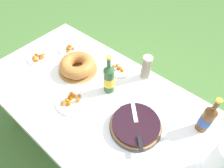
% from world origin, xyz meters
% --- Properties ---
extents(ground_plane, '(16.00, 16.00, 0.00)m').
position_xyz_m(ground_plane, '(0.00, 0.00, 0.00)').
color(ground_plane, '#4C7A38').
extents(garden_table, '(1.84, 0.95, 0.74)m').
position_xyz_m(garden_table, '(0.00, 0.00, 0.68)').
color(garden_table, brown).
rests_on(garden_table, ground_plane).
extents(tablecloth, '(1.85, 0.96, 0.10)m').
position_xyz_m(tablecloth, '(0.00, 0.00, 0.73)').
color(tablecloth, white).
rests_on(tablecloth, garden_table).
extents(berry_tart, '(0.33, 0.33, 0.06)m').
position_xyz_m(berry_tart, '(0.32, -0.01, 0.78)').
color(berry_tart, '#38383D').
rests_on(berry_tart, tablecloth).
extents(serving_knife, '(0.28, 0.28, 0.01)m').
position_xyz_m(serving_knife, '(0.34, -0.03, 0.81)').
color(serving_knife, silver).
rests_on(serving_knife, berry_tart).
extents(bundt_cake, '(0.31, 0.31, 0.11)m').
position_xyz_m(bundt_cake, '(-0.33, 0.10, 0.80)').
color(bundt_cake, '#B78447').
rests_on(bundt_cake, tablecloth).
extents(cup_stack, '(0.07, 0.07, 0.20)m').
position_xyz_m(cup_stack, '(0.12, 0.39, 0.85)').
color(cup_stack, beige).
rests_on(cup_stack, tablecloth).
extents(cider_bottle_green, '(0.08, 0.08, 0.32)m').
position_xyz_m(cider_bottle_green, '(-0.01, 0.11, 0.87)').
color(cider_bottle_green, '#2D562D').
rests_on(cider_bottle_green, tablecloth).
extents(cider_bottle_amber, '(0.08, 0.08, 0.30)m').
position_xyz_m(cider_bottle_amber, '(0.64, 0.26, 0.86)').
color(cider_bottle_amber, brown).
rests_on(cider_bottle_amber, tablecloth).
extents(snack_plate_near, '(0.19, 0.19, 0.06)m').
position_xyz_m(snack_plate_near, '(-0.58, 0.23, 0.76)').
color(snack_plate_near, white).
rests_on(snack_plate_near, tablecloth).
extents(snack_plate_left, '(0.19, 0.19, 0.05)m').
position_xyz_m(snack_plate_left, '(-0.68, -0.02, 0.76)').
color(snack_plate_left, white).
rests_on(snack_plate_left, tablecloth).
extents(snack_plate_right, '(0.23, 0.23, 0.06)m').
position_xyz_m(snack_plate_right, '(-0.13, -0.14, 0.76)').
color(snack_plate_right, white).
rests_on(snack_plate_right, tablecloth).
extents(snack_plate_far, '(0.20, 0.20, 0.05)m').
position_xyz_m(snack_plate_far, '(-0.08, 0.32, 0.76)').
color(snack_plate_far, white).
rests_on(snack_plate_far, tablecloth).
extents(paper_towel_roll, '(0.11, 0.11, 0.27)m').
position_xyz_m(paper_towel_roll, '(0.79, 0.05, 0.88)').
color(paper_towel_roll, white).
rests_on(paper_towel_roll, tablecloth).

